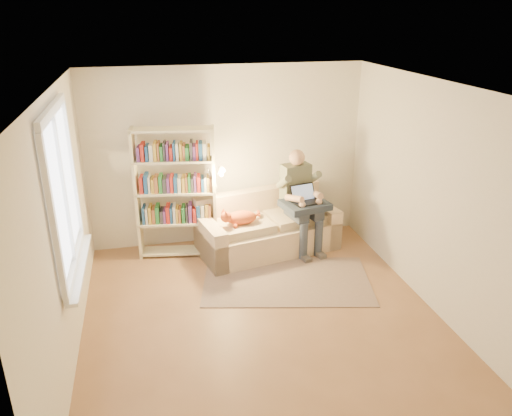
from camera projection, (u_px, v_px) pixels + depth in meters
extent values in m
plane|color=brown|center=(263.00, 319.00, 5.70)|extent=(4.50, 4.50, 0.00)
cube|color=white|center=(264.00, 88.00, 4.73)|extent=(4.00, 4.50, 0.02)
cube|color=silver|center=(62.00, 232.00, 4.80)|extent=(0.02, 4.50, 2.60)
cube|color=silver|center=(435.00, 199.00, 5.63)|extent=(0.02, 4.50, 2.60)
cube|color=silver|center=(227.00, 156.00, 7.25)|extent=(4.00, 0.02, 2.60)
cube|color=silver|center=(347.00, 347.00, 3.18)|extent=(4.00, 0.02, 2.60)
plane|color=white|center=(63.00, 191.00, 4.86)|extent=(0.00, 1.50, 1.50)
cube|color=white|center=(51.00, 110.00, 4.56)|extent=(0.05, 1.50, 0.08)
cube|color=white|center=(75.00, 263.00, 5.15)|extent=(0.05, 1.50, 0.08)
cube|color=white|center=(64.00, 191.00, 4.86)|extent=(0.04, 0.05, 1.50)
cube|color=white|center=(80.00, 267.00, 5.18)|extent=(0.12, 1.52, 0.04)
cube|color=beige|center=(268.00, 237.00, 7.26)|extent=(2.11, 1.28, 0.41)
cube|color=beige|center=(258.00, 202.00, 7.40)|extent=(1.97, 0.60, 0.42)
cube|color=beige|center=(210.00, 243.00, 6.88)|extent=(0.38, 0.91, 0.59)
cube|color=beige|center=(320.00, 221.00, 7.58)|extent=(0.38, 0.91, 0.59)
cube|color=beige|center=(241.00, 227.00, 6.95)|extent=(0.94, 0.75, 0.12)
cube|color=beige|center=(297.00, 216.00, 7.29)|extent=(0.94, 0.75, 0.12)
cube|color=#69705A|center=(295.00, 183.00, 7.18)|extent=(0.45, 0.31, 0.56)
sphere|color=tan|center=(297.00, 157.00, 7.02)|extent=(0.23, 0.23, 0.23)
cube|color=#363E4C|center=(296.00, 212.00, 7.04)|extent=(0.26, 0.48, 0.17)
cube|color=#363E4C|center=(311.00, 210.00, 7.13)|extent=(0.26, 0.48, 0.17)
cylinder|color=#363E4C|center=(303.00, 241.00, 6.98)|extent=(0.12, 0.12, 0.55)
cylinder|color=#363E4C|center=(318.00, 238.00, 7.07)|extent=(0.12, 0.12, 0.55)
ellipsoid|color=orange|center=(242.00, 217.00, 6.87)|extent=(0.46, 0.31, 0.19)
sphere|color=orange|center=(226.00, 217.00, 6.72)|extent=(0.15, 0.15, 0.15)
cylinder|color=orange|center=(255.00, 216.00, 7.01)|extent=(0.21, 0.08, 0.06)
cube|color=#242E3F|center=(306.00, 205.00, 7.03)|extent=(0.71, 0.62, 0.09)
cube|color=black|center=(307.00, 202.00, 6.98)|extent=(0.42, 0.33, 0.02)
cube|color=black|center=(303.00, 192.00, 7.04)|extent=(0.39, 0.18, 0.23)
plane|color=#8CA5CC|center=(303.00, 192.00, 7.04)|extent=(0.36, 0.20, 0.31)
cube|color=beige|center=(137.00, 195.00, 6.84)|extent=(0.08, 0.28, 1.86)
cube|color=beige|center=(214.00, 192.00, 6.92)|extent=(0.08, 0.28, 1.86)
cube|color=beige|center=(179.00, 250.00, 7.20)|extent=(1.13, 0.44, 0.03)
cube|color=beige|center=(178.00, 222.00, 7.04)|extent=(1.13, 0.44, 0.03)
cube|color=beige|center=(176.00, 192.00, 6.87)|extent=(1.13, 0.44, 0.03)
cube|color=beige|center=(174.00, 160.00, 6.70)|extent=(1.13, 0.44, 0.03)
cube|color=beige|center=(172.00, 129.00, 6.54)|extent=(1.13, 0.44, 0.03)
cube|color=gold|center=(177.00, 214.00, 6.99)|extent=(0.97, 0.36, 0.22)
cube|color=#995933|center=(175.00, 183.00, 6.82)|extent=(0.97, 0.36, 0.22)
cube|color=#267233|center=(173.00, 151.00, 6.65)|extent=(0.97, 0.36, 0.22)
cylinder|color=white|center=(208.00, 189.00, 6.89)|extent=(0.10, 0.10, 0.04)
cone|color=white|center=(220.00, 172.00, 6.68)|extent=(0.14, 0.16, 0.15)
cube|color=gray|center=(287.00, 280.00, 6.50)|extent=(2.37, 1.71, 0.01)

